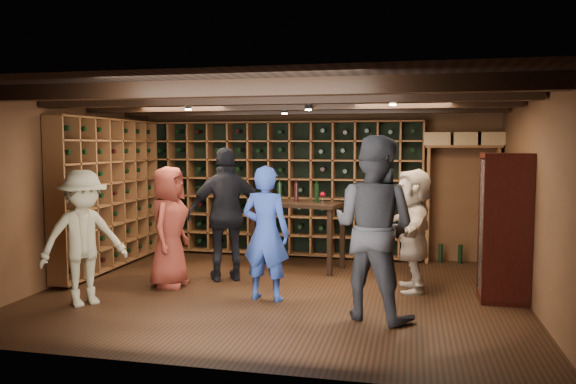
% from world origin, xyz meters
% --- Properties ---
extents(ground, '(6.00, 6.00, 0.00)m').
position_xyz_m(ground, '(0.00, 0.00, 0.00)').
color(ground, black).
rests_on(ground, ground).
extents(room_shell, '(6.00, 6.00, 6.00)m').
position_xyz_m(room_shell, '(0.00, 0.05, 2.42)').
color(room_shell, '#50301B').
rests_on(room_shell, ground).
extents(wine_rack_back, '(4.65, 0.30, 2.20)m').
position_xyz_m(wine_rack_back, '(-0.52, 2.33, 1.15)').
color(wine_rack_back, brown).
rests_on(wine_rack_back, ground).
extents(wine_rack_left, '(0.30, 2.65, 2.20)m').
position_xyz_m(wine_rack_left, '(-2.83, 0.82, 1.15)').
color(wine_rack_left, brown).
rests_on(wine_rack_left, ground).
extents(crate_shelf, '(1.20, 0.32, 2.07)m').
position_xyz_m(crate_shelf, '(2.41, 2.32, 1.57)').
color(crate_shelf, brown).
rests_on(crate_shelf, ground).
extents(display_cabinet, '(0.55, 0.50, 1.75)m').
position_xyz_m(display_cabinet, '(2.71, 0.20, 0.86)').
color(display_cabinet, black).
rests_on(display_cabinet, ground).
extents(man_blue_shirt, '(0.64, 0.46, 1.63)m').
position_xyz_m(man_blue_shirt, '(-0.08, -0.35, 0.82)').
color(man_blue_shirt, navy).
rests_on(man_blue_shirt, ground).
extents(man_grey_suit, '(1.18, 1.07, 1.98)m').
position_xyz_m(man_grey_suit, '(1.24, -0.79, 0.99)').
color(man_grey_suit, black).
rests_on(man_grey_suit, ground).
extents(guest_red_floral, '(0.53, 0.79, 1.59)m').
position_xyz_m(guest_red_floral, '(-1.50, 0.00, 0.80)').
color(guest_red_floral, maroon).
rests_on(guest_red_floral, ground).
extents(guest_woman_black, '(1.17, 0.87, 1.84)m').
position_xyz_m(guest_woman_black, '(-0.85, 0.48, 0.92)').
color(guest_woman_black, black).
rests_on(guest_woman_black, ground).
extents(guest_khaki, '(1.10, 1.17, 1.59)m').
position_xyz_m(guest_khaki, '(-2.11, -1.02, 0.79)').
color(guest_khaki, '#817659').
rests_on(guest_khaki, ground).
extents(guest_beige, '(0.57, 1.49, 1.57)m').
position_xyz_m(guest_beige, '(1.66, 0.48, 0.79)').
color(guest_beige, tan).
rests_on(guest_beige, ground).
extents(tasting_table, '(1.45, 0.93, 1.29)m').
position_xyz_m(tasting_table, '(-0.05, 1.45, 0.88)').
color(tasting_table, black).
rests_on(tasting_table, ground).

